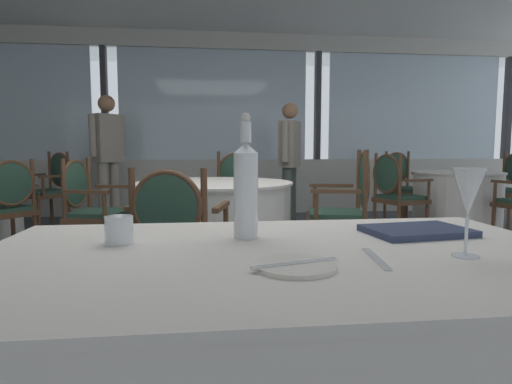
{
  "coord_description": "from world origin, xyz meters",
  "views": [
    {
      "loc": [
        -0.12,
        -2.66,
        0.99
      ],
      "look_at": [
        0.01,
        -1.54,
        0.88
      ],
      "focal_mm": 29.49,
      "sensor_mm": 36.0,
      "label": 1
    }
  ],
  "objects_px": {
    "water_bottle": "(246,187)",
    "dining_chair_1_2": "(51,184)",
    "dining_chair_2_1": "(175,232)",
    "menu_book": "(417,231)",
    "wine_glass": "(468,194)",
    "side_plate": "(295,266)",
    "water_tumbler": "(119,230)",
    "dining_chair_0_2": "(512,183)",
    "dining_chair_2_2": "(347,202)",
    "dining_chair_1_1": "(5,201)",
    "dining_chair_2_3": "(235,190)",
    "diner_person_0": "(108,152)",
    "dining_chair_2_0": "(91,204)",
    "dining_chair_0_3": "(402,181)",
    "dining_chair_0_0": "(395,189)",
    "diner_person_1": "(290,158)"
  },
  "relations": [
    {
      "from": "dining_chair_1_1",
      "to": "dining_chair_2_3",
      "type": "height_order",
      "value": "dining_chair_2_3"
    },
    {
      "from": "menu_book",
      "to": "dining_chair_0_3",
      "type": "bearing_deg",
      "value": 56.87
    },
    {
      "from": "water_tumbler",
      "to": "dining_chair_2_0",
      "type": "distance_m",
      "value": 2.62
    },
    {
      "from": "wine_glass",
      "to": "dining_chair_2_1",
      "type": "relative_size",
      "value": 0.24
    },
    {
      "from": "dining_chair_0_3",
      "to": "dining_chair_1_1",
      "type": "bearing_deg",
      "value": -86.24
    },
    {
      "from": "dining_chair_0_3",
      "to": "dining_chair_2_3",
      "type": "relative_size",
      "value": 1.0
    },
    {
      "from": "water_tumbler",
      "to": "dining_chair_2_2",
      "type": "height_order",
      "value": "dining_chair_2_2"
    },
    {
      "from": "dining_chair_0_2",
      "to": "dining_chair_0_3",
      "type": "relative_size",
      "value": 1.01
    },
    {
      "from": "water_bottle",
      "to": "dining_chair_1_2",
      "type": "relative_size",
      "value": 0.37
    },
    {
      "from": "dining_chair_0_2",
      "to": "diner_person_0",
      "type": "height_order",
      "value": "diner_person_0"
    },
    {
      "from": "dining_chair_0_2",
      "to": "dining_chair_2_2",
      "type": "xyz_separation_m",
      "value": [
        -2.81,
        -1.79,
        0.01
      ]
    },
    {
      "from": "dining_chair_2_2",
      "to": "dining_chair_1_2",
      "type": "bearing_deg",
      "value": -24.61
    },
    {
      "from": "water_bottle",
      "to": "menu_book",
      "type": "distance_m",
      "value": 0.55
    },
    {
      "from": "water_tumbler",
      "to": "dining_chair_2_2",
      "type": "bearing_deg",
      "value": 56.18
    },
    {
      "from": "dining_chair_0_3",
      "to": "dining_chair_2_2",
      "type": "xyz_separation_m",
      "value": [
        -1.63,
        -2.45,
        0.02
      ]
    },
    {
      "from": "dining_chair_0_3",
      "to": "dining_chair_1_1",
      "type": "distance_m",
      "value": 4.85
    },
    {
      "from": "dining_chair_0_3",
      "to": "diner_person_0",
      "type": "distance_m",
      "value": 4.06
    },
    {
      "from": "wine_glass",
      "to": "dining_chair_1_1",
      "type": "distance_m",
      "value": 3.95
    },
    {
      "from": "side_plate",
      "to": "dining_chair_0_2",
      "type": "height_order",
      "value": "dining_chair_0_2"
    },
    {
      "from": "dining_chair_1_1",
      "to": "dining_chair_2_1",
      "type": "xyz_separation_m",
      "value": [
        1.64,
        -1.61,
        -0.0
      ]
    },
    {
      "from": "wine_glass",
      "to": "dining_chair_0_3",
      "type": "xyz_separation_m",
      "value": [
        2.12,
        4.72,
        -0.33
      ]
    },
    {
      "from": "side_plate",
      "to": "water_tumbler",
      "type": "bearing_deg",
      "value": 145.44
    },
    {
      "from": "water_bottle",
      "to": "water_tumbler",
      "type": "xyz_separation_m",
      "value": [
        -0.36,
        -0.04,
        -0.11
      ]
    },
    {
      "from": "side_plate",
      "to": "dining_chair_2_3",
      "type": "bearing_deg",
      "value": 88.31
    },
    {
      "from": "dining_chair_0_3",
      "to": "dining_chair_2_3",
      "type": "bearing_deg",
      "value": -80.61
    },
    {
      "from": "water_tumbler",
      "to": "dining_chair_1_1",
      "type": "distance_m",
      "value": 3.25
    },
    {
      "from": "menu_book",
      "to": "dining_chair_1_2",
      "type": "xyz_separation_m",
      "value": [
        -2.61,
        4.36,
        -0.18
      ]
    },
    {
      "from": "dining_chair_1_1",
      "to": "water_tumbler",
      "type": "bearing_deg",
      "value": 158.78
    },
    {
      "from": "water_tumbler",
      "to": "wine_glass",
      "type": "bearing_deg",
      "value": -16.24
    },
    {
      "from": "dining_chair_1_1",
      "to": "dining_chair_1_2",
      "type": "bearing_deg",
      "value": -45.14
    },
    {
      "from": "wine_glass",
      "to": "dining_chair_2_1",
      "type": "height_order",
      "value": "wine_glass"
    },
    {
      "from": "water_bottle",
      "to": "diner_person_0",
      "type": "height_order",
      "value": "diner_person_0"
    },
    {
      "from": "menu_book",
      "to": "dining_chair_1_2",
      "type": "relative_size",
      "value": 0.31
    },
    {
      "from": "dining_chair_2_2",
      "to": "diner_person_0",
      "type": "height_order",
      "value": "diner_person_0"
    },
    {
      "from": "menu_book",
      "to": "dining_chair_2_0",
      "type": "relative_size",
      "value": 0.32
    },
    {
      "from": "dining_chair_1_1",
      "to": "water_bottle",
      "type": "bearing_deg",
      "value": 164.37
    },
    {
      "from": "wine_glass",
      "to": "dining_chair_1_2",
      "type": "xyz_separation_m",
      "value": [
        -2.59,
        4.64,
        -0.32
      ]
    },
    {
      "from": "water_bottle",
      "to": "dining_chair_1_1",
      "type": "bearing_deg",
      "value": 124.76
    },
    {
      "from": "water_tumbler",
      "to": "diner_person_0",
      "type": "height_order",
      "value": "diner_person_0"
    },
    {
      "from": "diner_person_0",
      "to": "dining_chair_2_1",
      "type": "bearing_deg",
      "value": 150.5
    },
    {
      "from": "dining_chair_2_3",
      "to": "diner_person_0",
      "type": "xyz_separation_m",
      "value": [
        -1.59,
        1.25,
        0.41
      ]
    },
    {
      "from": "dining_chair_2_1",
      "to": "menu_book",
      "type": "bearing_deg",
      "value": -132.17
    },
    {
      "from": "menu_book",
      "to": "dining_chair_0_0",
      "type": "bearing_deg",
      "value": 58.26
    },
    {
      "from": "dining_chair_2_0",
      "to": "diner_person_1",
      "type": "height_order",
      "value": "diner_person_1"
    },
    {
      "from": "dining_chair_1_2",
      "to": "dining_chair_2_2",
      "type": "distance_m",
      "value": 3.88
    },
    {
      "from": "water_tumbler",
      "to": "dining_chair_1_2",
      "type": "xyz_separation_m",
      "value": [
        -1.72,
        4.39,
        -0.21
      ]
    },
    {
      "from": "water_bottle",
      "to": "dining_chair_0_2",
      "type": "height_order",
      "value": "water_bottle"
    },
    {
      "from": "dining_chair_2_1",
      "to": "dining_chair_2_0",
      "type": "bearing_deg",
      "value": 45.1
    },
    {
      "from": "water_tumbler",
      "to": "dining_chair_2_1",
      "type": "height_order",
      "value": "dining_chair_2_1"
    },
    {
      "from": "wine_glass",
      "to": "dining_chair_1_2",
      "type": "bearing_deg",
      "value": 119.19
    }
  ]
}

